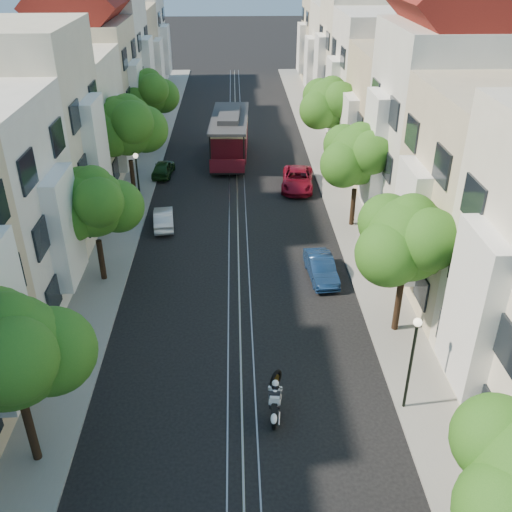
{
  "coord_description": "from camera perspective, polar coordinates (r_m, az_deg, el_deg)",
  "views": [
    {
      "loc": [
        -0.06,
        -12.22,
        16.11
      ],
      "look_at": [
        0.86,
        12.41,
        2.2
      ],
      "focal_mm": 40.0,
      "sensor_mm": 36.0,
      "label": 1
    }
  ],
  "objects": [
    {
      "name": "townhouses_west",
      "position": [
        43.27,
        -18.41,
        13.21
      ],
      "size": [
        7.75,
        72.0,
        11.76
      ],
      "color": "silver",
      "rests_on": "ground"
    },
    {
      "name": "lamp_west",
      "position": [
        37.23,
        -11.76,
        7.93
      ],
      "size": [
        0.32,
        0.32,
        4.16
      ],
      "color": "black",
      "rests_on": "ground"
    },
    {
      "name": "tree_w_b",
      "position": [
        29.55,
        -15.88,
        4.92
      ],
      "size": [
        4.72,
        3.87,
        6.27
      ],
      "color": "black",
      "rests_on": "ground"
    },
    {
      "name": "cable_car",
      "position": [
        47.17,
        -2.64,
        12.11
      ],
      "size": [
        3.29,
        9.3,
        3.53
      ],
      "rotation": [
        0.0,
        0.0,
        -0.05
      ],
      "color": "black",
      "rests_on": "ground"
    },
    {
      "name": "tree_w_c",
      "position": [
        39.44,
        -12.7,
        12.48
      ],
      "size": [
        5.13,
        4.28,
        7.09
      ],
      "color": "black",
      "rests_on": "ground"
    },
    {
      "name": "lamp_east",
      "position": [
        21.9,
        15.42,
        -9.11
      ],
      "size": [
        0.32,
        0.32,
        4.16
      ],
      "color": "black",
      "rests_on": "ground"
    },
    {
      "name": "townhouses_east",
      "position": [
        43.27,
        14.36,
        13.92
      ],
      "size": [
        7.75,
        72.0,
        12.0
      ],
      "color": "beige",
      "rests_on": "ground"
    },
    {
      "name": "ground",
      "position": [
        43.33,
        -1.93,
        7.59
      ],
      "size": [
        200.0,
        200.0,
        0.0
      ],
      "primitive_type": "plane",
      "color": "black",
      "rests_on": "ground"
    },
    {
      "name": "tree_e_d",
      "position": [
        45.23,
        7.49,
        14.8
      ],
      "size": [
        5.01,
        4.16,
        6.85
      ],
      "color": "black",
      "rests_on": "ground"
    },
    {
      "name": "parked_car_e_mid",
      "position": [
        30.62,
        6.53,
        -1.2
      ],
      "size": [
        1.58,
        3.77,
        1.21
      ],
      "primitive_type": "imported",
      "rotation": [
        0.0,
        0.0,
        0.08
      ],
      "color": "#0E2346",
      "rests_on": "ground"
    },
    {
      "name": "rail_slot",
      "position": [
        43.32,
        -1.93,
        7.6
      ],
      "size": [
        0.06,
        80.0,
        0.02
      ],
      "primitive_type": "cube",
      "color": "gray",
      "rests_on": "ground"
    },
    {
      "name": "parked_car_w_mid",
      "position": [
        36.38,
        -9.23,
        3.73
      ],
      "size": [
        1.57,
        3.52,
        1.12
      ],
      "primitive_type": "imported",
      "rotation": [
        0.0,
        0.0,
        3.26
      ],
      "color": "silver",
      "rests_on": "ground"
    },
    {
      "name": "parked_car_w_far",
      "position": [
        44.57,
        -9.26,
        8.66
      ],
      "size": [
        1.67,
        3.54,
        1.17
      ],
      "primitive_type": "imported",
      "rotation": [
        0.0,
        0.0,
        3.06
      ],
      "color": "#153414",
      "rests_on": "ground"
    },
    {
      "name": "sidewalk_east",
      "position": [
        43.92,
        7.66,
        7.73
      ],
      "size": [
        2.5,
        80.0,
        0.12
      ],
      "primitive_type": "cube",
      "color": "gray",
      "rests_on": "ground"
    },
    {
      "name": "tree_e_b",
      "position": [
        25.15,
        15.04,
        1.45
      ],
      "size": [
        4.93,
        4.08,
        6.68
      ],
      "color": "black",
      "rests_on": "ground"
    },
    {
      "name": "rail_right",
      "position": [
        43.33,
        -1.2,
        7.61
      ],
      "size": [
        0.06,
        80.0,
        0.02
      ],
      "primitive_type": "cube",
      "color": "gray",
      "rests_on": "ground"
    },
    {
      "name": "tree_w_d",
      "position": [
        50.06,
        -10.62,
        15.66
      ],
      "size": [
        4.84,
        3.99,
        6.52
      ],
      "color": "black",
      "rests_on": "ground"
    },
    {
      "name": "sportbike_rider",
      "position": [
        22.19,
        1.91,
        -13.95
      ],
      "size": [
        0.66,
        2.18,
        1.53
      ],
      "rotation": [
        0.0,
        0.0,
        -0.1
      ],
      "color": "black",
      "rests_on": "ground"
    },
    {
      "name": "tree_w_a",
      "position": [
        19.52,
        -23.23,
        -9.03
      ],
      "size": [
        4.93,
        4.08,
        6.68
      ],
      "color": "black",
      "rests_on": "ground"
    },
    {
      "name": "tree_e_c",
      "position": [
        34.97,
        10.21,
        9.75
      ],
      "size": [
        4.84,
        3.99,
        6.52
      ],
      "color": "black",
      "rests_on": "ground"
    },
    {
      "name": "rail_left",
      "position": [
        43.33,
        -2.66,
        7.59
      ],
      "size": [
        0.06,
        80.0,
        0.02
      ],
      "primitive_type": "cube",
      "color": "gray",
      "rests_on": "ground"
    },
    {
      "name": "sidewalk_west",
      "position": [
        43.9,
        -11.52,
        7.38
      ],
      "size": [
        2.5,
        80.0,
        0.12
      ],
      "primitive_type": "cube",
      "color": "gray",
      "rests_on": "ground"
    },
    {
      "name": "lane_line",
      "position": [
        43.33,
        -1.93,
        7.59
      ],
      "size": [
        0.08,
        80.0,
        0.01
      ],
      "primitive_type": "cube",
      "color": "tan",
      "rests_on": "ground"
    },
    {
      "name": "parked_car_e_far",
      "position": [
        41.77,
        4.17,
        7.65
      ],
      "size": [
        2.76,
        5.01,
        1.33
      ],
      "primitive_type": "imported",
      "rotation": [
        0.0,
        0.0,
        -0.12
      ],
      "color": "maroon",
      "rests_on": "ground"
    }
  ]
}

